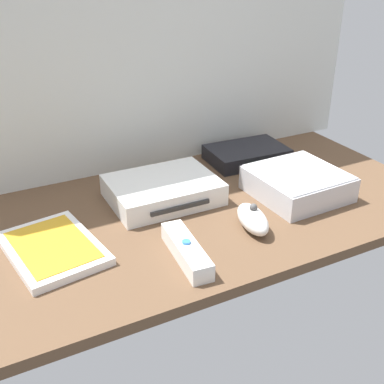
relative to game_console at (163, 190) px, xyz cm
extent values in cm
cube|color=brown|center=(3.12, -6.65, -3.20)|extent=(100.00, 48.00, 2.00)
cube|color=silver|center=(3.12, 17.95, 29.80)|extent=(110.00, 1.20, 64.00)
cube|color=white|center=(0.00, 0.03, 0.00)|extent=(21.16, 16.21, 4.40)
cube|color=#2D2D2D|center=(-0.08, -8.17, 0.00)|extent=(12.01, 0.72, 0.80)
cube|color=silver|center=(25.18, -10.64, 0.30)|extent=(17.54, 17.54, 5.00)
cube|color=silver|center=(25.18, -10.64, 2.95)|extent=(16.84, 16.84, 0.30)
cube|color=white|center=(-24.03, -8.60, -1.50)|extent=(16.28, 20.81, 1.40)
cube|color=gold|center=(-24.03, -8.60, -0.72)|extent=(13.46, 17.82, 0.16)
cube|color=black|center=(25.69, 8.84, -0.50)|extent=(18.64, 12.98, 3.40)
cube|color=#19D833|center=(25.35, 2.65, -0.50)|extent=(8.01, 0.84, 0.60)
cube|color=white|center=(-5.06, -20.48, -0.70)|extent=(4.99, 15.07, 3.00)
cylinder|color=#387FDB|center=(-5.06, -20.48, 1.00)|extent=(1.40, 1.40, 0.40)
ellipsoid|color=white|center=(9.68, -17.64, -0.20)|extent=(6.16, 10.64, 4.00)
sphere|color=#4C4C4C|center=(9.68, -17.64, 2.20)|extent=(1.40, 1.40, 1.40)
camera|label=1|loc=(-34.24, -78.93, 43.62)|focal=45.15mm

